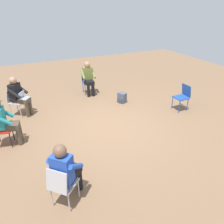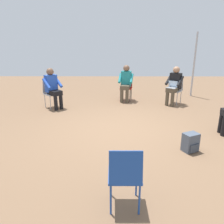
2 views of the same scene
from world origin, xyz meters
TOP-DOWN VIEW (x-y plane):
  - ground_plane at (0.00, 0.00)m, footprint 16.73×16.73m
  - chair_southeast at (2.12, -1.85)m, footprint 0.58×0.58m
  - chair_southwest at (-1.95, -2.33)m, footprint 0.57×0.58m
  - chair_north at (-0.01, 2.63)m, footprint 0.40×0.44m
  - chair_west at (-2.74, 0.33)m, footprint 0.47×0.43m
  - person_with_laptop at (-1.84, -2.19)m, footprint 0.63×0.64m
  - person_in_blue at (2.00, -1.73)m, footprint 0.63×0.63m
  - person_in_teal at (-0.29, -2.63)m, footprint 0.56×0.57m
  - person_in_olive at (-2.57, 0.32)m, footprint 0.54×0.52m
  - backpack_near_laptop_user at (-1.33, 1.10)m, footprint 0.34×0.31m

SIDE VIEW (x-z plane):
  - ground_plane at x=0.00m, z-range 0.00..0.00m
  - backpack_near_laptop_user at x=-1.33m, z-range -0.02..0.34m
  - chair_southeast at x=2.12m, z-range 0.07..0.92m
  - chair_southwest at x=-1.95m, z-range 0.07..0.92m
  - chair_north at x=-0.01m, z-range 0.07..0.92m
  - chair_west at x=-2.74m, z-range 0.07..0.92m
  - person_with_laptop at x=-1.84m, z-range 0.07..1.31m
  - person_in_blue at x=2.00m, z-range 0.07..1.31m
  - person_in_teal at x=-0.29m, z-range 0.07..1.31m
  - person_in_olive at x=-2.57m, z-range 0.07..1.31m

